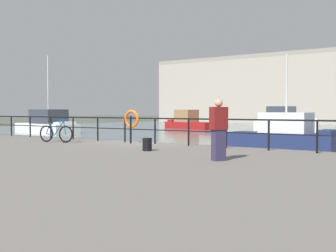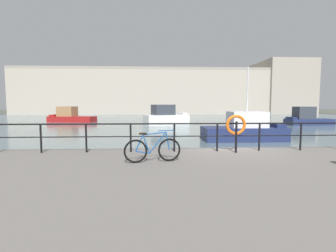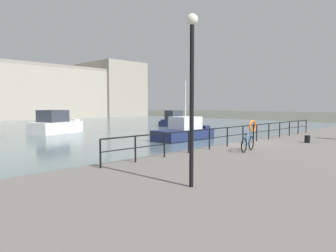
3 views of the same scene
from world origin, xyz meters
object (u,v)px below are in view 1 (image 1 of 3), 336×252
Objects in this scene: moored_green_narrowboat at (47,124)px; moored_blue_motorboat at (285,124)px; standing_person at (219,129)px; moored_cabin_cruiser at (283,136)px; parked_bicycle at (56,133)px; mooring_bollard at (147,144)px; life_ring_stand at (131,120)px; moored_small_launch at (189,122)px.

moored_blue_motorboat is at bearing 38.92° from moored_green_narrowboat.
moored_cabin_cruiser is at bearing 130.66° from standing_person.
parked_bicycle is 1.04× the size of standing_person.
moored_green_narrowboat is at bearing 148.11° from mooring_bollard.
life_ring_stand is at bearing 14.56° from parked_bicycle.
moored_small_launch reaches higher than mooring_bollard.
mooring_bollard is at bearing -21.80° from moored_green_narrowboat.
mooring_bollard is (23.27, -14.48, 0.12)m from moored_green_narrowboat.
moored_blue_motorboat is 24.20m from parked_bicycle.
parked_bicycle is 9.19m from standing_person.
moored_cabin_cruiser is 10.78m from mooring_bollard.
moored_blue_motorboat reaches higher than standing_person.
moored_green_narrowboat is 4.85× the size of standing_person.
life_ring_stand is at bearing 139.16° from mooring_bollard.
moored_cabin_cruiser is 11.88m from parked_bicycle.
mooring_bollard is (-0.83, -10.75, 0.23)m from moored_cabin_cruiser.
moored_green_narrowboat is 30.85m from standing_person.
standing_person is (2.51, -11.85, 0.88)m from moored_cabin_cruiser.
life_ring_stand is 6.81m from standing_person.
parked_bicycle is at bearing -27.72° from moored_green_narrowboat.
moored_small_launch is at bearing 139.25° from moored_blue_motorboat.
moored_blue_motorboat is 27.15m from standing_person.
moored_green_narrowboat is (-5.40, -16.21, 0.09)m from moored_small_launch.
life_ring_stand is at bearing 131.91° from moored_small_launch.
standing_person reaches higher than life_ring_stand.
moored_small_launch is 4.04× the size of parked_bicycle.
moored_cabin_cruiser is 12.15m from standing_person.
moored_blue_motorboat is 25.31m from mooring_bollard.
moored_small_launch is at bearing 118.25° from life_ring_stand.
mooring_bollard is at bearing -18.75° from parked_bicycle.
mooring_bollard is at bearing -169.58° from standing_person.
life_ring_stand is 0.83× the size of standing_person.
moored_small_launch is 5.06× the size of life_ring_stand.
life_ring_stand is (1.65, -22.72, 0.77)m from moored_blue_motorboat.
life_ring_stand reaches higher than mooring_bollard.
standing_person reaches higher than moored_small_launch.
moored_small_launch is 14.79m from moored_blue_motorboat.
parked_bicycle is 1.25× the size of life_ring_stand.
moored_blue_motorboat is at bearing 134.91° from standing_person.
moored_cabin_cruiser is (18.70, -19.93, -0.02)m from moored_small_launch.
moored_green_narrowboat reaches higher than moored_small_launch.
mooring_bollard is at bearing -40.84° from life_ring_stand.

